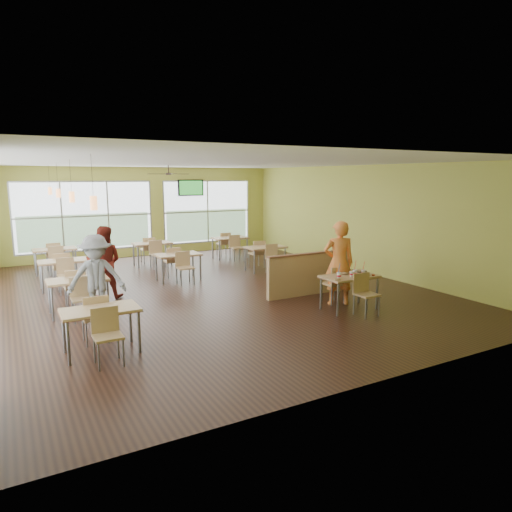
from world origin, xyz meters
name	(u,v)px	position (x,y,z in m)	size (l,w,h in m)	color
room	(209,228)	(0.00, 0.00, 1.60)	(12.00, 12.04, 3.20)	black
window_bays	(78,227)	(-2.65, 3.08, 1.48)	(9.24, 10.24, 2.38)	white
main_table	(349,281)	(2.00, -3.00, 0.63)	(1.22, 1.52, 0.87)	tan
half_wall_divider	(310,273)	(2.00, -1.55, 0.52)	(2.40, 0.14, 1.04)	tan
dining_tables	(149,259)	(-1.05, 1.71, 0.63)	(6.92, 8.72, 0.87)	tan
pendant_lights	(65,195)	(-3.20, 0.68, 2.45)	(0.11, 7.31, 0.86)	#2D2119
ceiling_fan	(169,174)	(0.00, 3.00, 2.95)	(1.25, 1.25, 0.29)	#2D2119
tv_backwall	(191,188)	(1.80, 5.90, 2.45)	(1.00, 0.07, 0.60)	black
man_plaid	(339,263)	(2.04, -2.57, 0.95)	(0.69, 0.46, 1.90)	#F84B1B
patron_maroon	(104,262)	(-2.46, 0.57, 0.86)	(0.84, 0.65, 1.72)	#5A1810
patron_grey	(96,278)	(-2.92, -1.13, 0.87)	(1.12, 0.65, 1.73)	slate
cup_blue	(339,276)	(1.58, -3.15, 0.82)	(0.10, 0.10, 0.36)	white
cup_yellow	(352,274)	(1.94, -3.13, 0.82)	(0.09, 0.09, 0.32)	white
cup_red_near	(355,273)	(2.02, -3.14, 0.83)	(0.11, 0.11, 0.38)	white
cup_red_far	(363,273)	(2.23, -3.17, 0.82)	(0.09, 0.09, 0.34)	white
food_basket	(361,272)	(2.38, -2.93, 0.79)	(0.27, 0.27, 0.06)	black
ketchup_cup	(373,275)	(2.43, -3.26, 0.76)	(0.07, 0.07, 0.03)	#932609
wrapper_left	(338,279)	(1.50, -3.21, 0.77)	(0.14, 0.13, 0.03)	olive
wrapper_mid	(345,273)	(1.98, -2.85, 0.77)	(0.18, 0.17, 0.05)	olive
wrapper_right	(367,275)	(2.28, -3.24, 0.77)	(0.14, 0.12, 0.03)	olive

